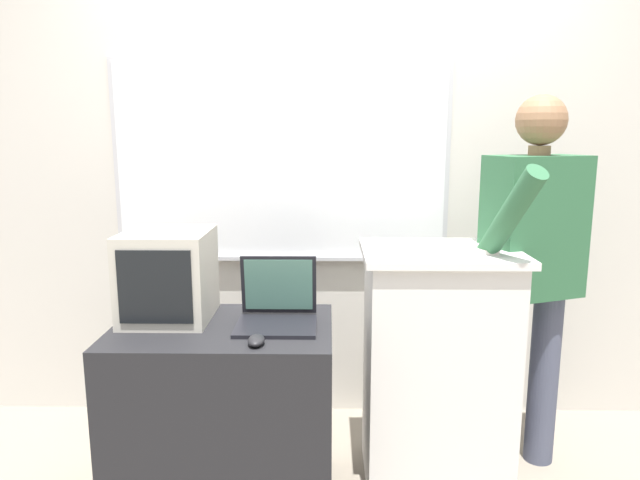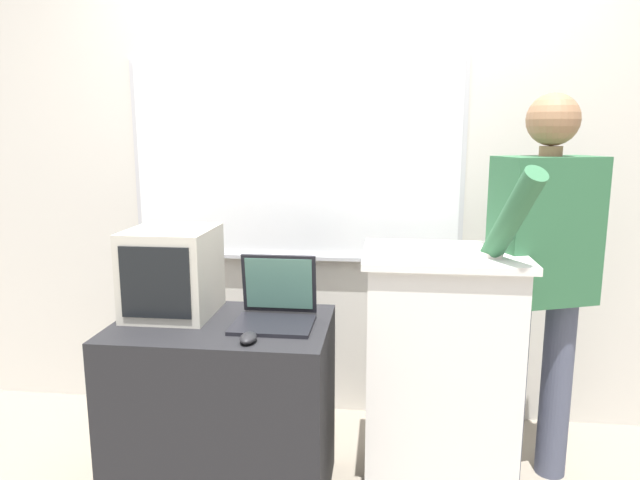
{
  "view_description": "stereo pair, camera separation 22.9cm",
  "coord_description": "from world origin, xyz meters",
  "px_view_note": "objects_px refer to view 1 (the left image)",
  "views": [
    {
      "loc": [
        -0.04,
        -1.79,
        1.51
      ],
      "look_at": [
        -0.07,
        0.47,
        1.08
      ],
      "focal_mm": 32.0,
      "sensor_mm": 36.0,
      "label": 1
    },
    {
      "loc": [
        0.19,
        -1.77,
        1.51
      ],
      "look_at": [
        -0.07,
        0.47,
        1.08
      ],
      "focal_mm": 32.0,
      "sensor_mm": 36.0,
      "label": 2
    }
  ],
  "objects_px": {
    "laptop": "(277,306)",
    "wireless_keyboard": "(445,250)",
    "crt_monitor": "(168,275)",
    "side_desk": "(225,415)",
    "person_presenter": "(532,262)",
    "lectern_podium": "(436,367)",
    "computer_mouse_by_laptop": "(256,340)"
  },
  "relations": [
    {
      "from": "laptop",
      "to": "wireless_keyboard",
      "type": "xyz_separation_m",
      "value": [
        0.67,
        0.07,
        0.21
      ]
    },
    {
      "from": "crt_monitor",
      "to": "side_desk",
      "type": "bearing_deg",
      "value": -21.09
    },
    {
      "from": "person_presenter",
      "to": "wireless_keyboard",
      "type": "bearing_deg",
      "value": -178.25
    },
    {
      "from": "person_presenter",
      "to": "lectern_podium",
      "type": "bearing_deg",
      "value": 173.54
    },
    {
      "from": "person_presenter",
      "to": "wireless_keyboard",
      "type": "height_order",
      "value": "person_presenter"
    },
    {
      "from": "side_desk",
      "to": "crt_monitor",
      "type": "distance_m",
      "value": 0.61
    },
    {
      "from": "laptop",
      "to": "lectern_podium",
      "type": "bearing_deg",
      "value": 11.23
    },
    {
      "from": "computer_mouse_by_laptop",
      "to": "crt_monitor",
      "type": "relative_size",
      "value": 0.27
    },
    {
      "from": "lectern_podium",
      "to": "computer_mouse_by_laptop",
      "type": "relative_size",
      "value": 10.35
    },
    {
      "from": "person_presenter",
      "to": "computer_mouse_by_laptop",
      "type": "relative_size",
      "value": 16.63
    },
    {
      "from": "side_desk",
      "to": "crt_monitor",
      "type": "xyz_separation_m",
      "value": [
        -0.23,
        0.09,
        0.56
      ]
    },
    {
      "from": "side_desk",
      "to": "computer_mouse_by_laptop",
      "type": "distance_m",
      "value": 0.47
    },
    {
      "from": "person_presenter",
      "to": "computer_mouse_by_laptop",
      "type": "height_order",
      "value": "person_presenter"
    },
    {
      "from": "wireless_keyboard",
      "to": "person_presenter",
      "type": "bearing_deg",
      "value": 22.33
    },
    {
      "from": "person_presenter",
      "to": "computer_mouse_by_laptop",
      "type": "distance_m",
      "value": 1.25
    },
    {
      "from": "lectern_podium",
      "to": "person_presenter",
      "type": "height_order",
      "value": "person_presenter"
    },
    {
      "from": "crt_monitor",
      "to": "computer_mouse_by_laptop",
      "type": "bearing_deg",
      "value": -36.98
    },
    {
      "from": "laptop",
      "to": "crt_monitor",
      "type": "xyz_separation_m",
      "value": [
        -0.44,
        0.05,
        0.11
      ]
    },
    {
      "from": "lectern_podium",
      "to": "laptop",
      "type": "xyz_separation_m",
      "value": [
        -0.66,
        -0.13,
        0.31
      ]
    },
    {
      "from": "person_presenter",
      "to": "crt_monitor",
      "type": "bearing_deg",
      "value": 166.47
    },
    {
      "from": "lectern_podium",
      "to": "computer_mouse_by_laptop",
      "type": "bearing_deg",
      "value": -152.32
    },
    {
      "from": "person_presenter",
      "to": "wireless_keyboard",
      "type": "xyz_separation_m",
      "value": [
        -0.41,
        -0.17,
        0.09
      ]
    },
    {
      "from": "crt_monitor",
      "to": "wireless_keyboard",
      "type": "bearing_deg",
      "value": 1.0
    },
    {
      "from": "side_desk",
      "to": "person_presenter",
      "type": "bearing_deg",
      "value": 12.09
    },
    {
      "from": "computer_mouse_by_laptop",
      "to": "crt_monitor",
      "type": "bearing_deg",
      "value": 143.02
    },
    {
      "from": "person_presenter",
      "to": "side_desk",
      "type": "bearing_deg",
      "value": 171.52
    },
    {
      "from": "lectern_podium",
      "to": "side_desk",
      "type": "distance_m",
      "value": 0.91
    },
    {
      "from": "lectern_podium",
      "to": "side_desk",
      "type": "relative_size",
      "value": 1.2
    },
    {
      "from": "side_desk",
      "to": "person_presenter",
      "type": "xyz_separation_m",
      "value": [
        1.3,
        0.28,
        0.58
      ]
    },
    {
      "from": "computer_mouse_by_laptop",
      "to": "crt_monitor",
      "type": "height_order",
      "value": "crt_monitor"
    },
    {
      "from": "wireless_keyboard",
      "to": "side_desk",
      "type": "bearing_deg",
      "value": -173.01
    },
    {
      "from": "lectern_podium",
      "to": "person_presenter",
      "type": "xyz_separation_m",
      "value": [
        0.42,
        0.1,
        0.44
      ]
    }
  ]
}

